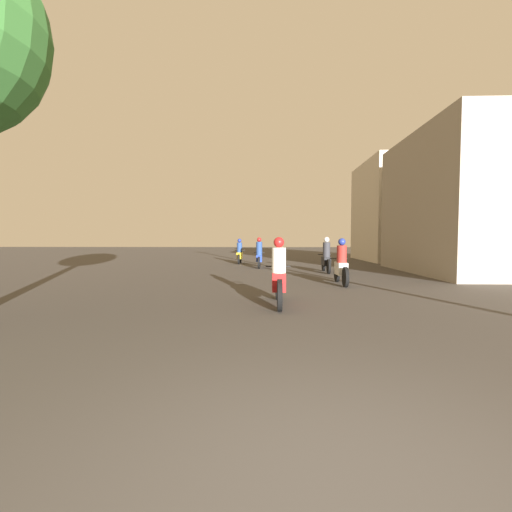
{
  "coord_description": "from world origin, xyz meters",
  "views": [
    {
      "loc": [
        -0.47,
        -1.76,
        1.53
      ],
      "look_at": [
        -1.1,
        16.23,
        0.61
      ],
      "focal_mm": 24.0,
      "sensor_mm": 36.0,
      "label": 1
    }
  ],
  "objects_px": {
    "motorcycle_white": "(341,266)",
    "building_right_far": "(395,212)",
    "motorcycle_black": "(326,258)",
    "motorcycle_blue": "(259,255)",
    "motorcycle_red": "(279,278)",
    "building_right_near": "(477,203)",
    "motorcycle_yellow": "(240,254)"
  },
  "relations": [
    {
      "from": "motorcycle_yellow",
      "to": "motorcycle_black",
      "type": "bearing_deg",
      "value": -52.18
    },
    {
      "from": "motorcycle_red",
      "to": "building_right_near",
      "type": "xyz_separation_m",
      "value": [
        8.98,
        7.69,
        2.46
      ]
    },
    {
      "from": "motorcycle_blue",
      "to": "building_right_near",
      "type": "relative_size",
      "value": 0.26
    },
    {
      "from": "motorcycle_red",
      "to": "motorcycle_blue",
      "type": "distance_m",
      "value": 10.3
    },
    {
      "from": "motorcycle_red",
      "to": "building_right_far",
      "type": "xyz_separation_m",
      "value": [
        8.68,
        16.55,
        2.78
      ]
    },
    {
      "from": "motorcycle_white",
      "to": "building_right_near",
      "type": "distance_m",
      "value": 8.29
    },
    {
      "from": "motorcycle_red",
      "to": "building_right_near",
      "type": "distance_m",
      "value": 12.08
    },
    {
      "from": "motorcycle_yellow",
      "to": "building_right_far",
      "type": "height_order",
      "value": "building_right_far"
    },
    {
      "from": "motorcycle_red",
      "to": "motorcycle_black",
      "type": "bearing_deg",
      "value": 76.27
    },
    {
      "from": "motorcycle_black",
      "to": "motorcycle_blue",
      "type": "xyz_separation_m",
      "value": [
        -3.1,
        2.57,
        0.01
      ]
    },
    {
      "from": "motorcycle_black",
      "to": "building_right_near",
      "type": "height_order",
      "value": "building_right_near"
    },
    {
      "from": "motorcycle_black",
      "to": "motorcycle_yellow",
      "type": "relative_size",
      "value": 1.06
    },
    {
      "from": "motorcycle_white",
      "to": "motorcycle_red",
      "type": "bearing_deg",
      "value": -122.26
    },
    {
      "from": "motorcycle_red",
      "to": "motorcycle_black",
      "type": "xyz_separation_m",
      "value": [
        2.39,
        7.71,
        0.0
      ]
    },
    {
      "from": "motorcycle_white",
      "to": "motorcycle_blue",
      "type": "bearing_deg",
      "value": 112.54
    },
    {
      "from": "motorcycle_yellow",
      "to": "building_right_near",
      "type": "relative_size",
      "value": 0.24
    },
    {
      "from": "building_right_near",
      "to": "building_right_far",
      "type": "height_order",
      "value": "building_right_far"
    },
    {
      "from": "motorcycle_black",
      "to": "motorcycle_blue",
      "type": "height_order",
      "value": "motorcycle_black"
    },
    {
      "from": "motorcycle_black",
      "to": "motorcycle_blue",
      "type": "relative_size",
      "value": 1.01
    },
    {
      "from": "motorcycle_white",
      "to": "motorcycle_blue",
      "type": "height_order",
      "value": "motorcycle_blue"
    },
    {
      "from": "motorcycle_red",
      "to": "motorcycle_yellow",
      "type": "distance_m",
      "value": 13.29
    },
    {
      "from": "motorcycle_white",
      "to": "building_right_far",
      "type": "bearing_deg",
      "value": 62.34
    },
    {
      "from": "motorcycle_yellow",
      "to": "building_right_near",
      "type": "bearing_deg",
      "value": -27.47
    },
    {
      "from": "motorcycle_yellow",
      "to": "building_right_far",
      "type": "distance_m",
      "value": 11.55
    },
    {
      "from": "motorcycle_blue",
      "to": "motorcycle_red",
      "type": "bearing_deg",
      "value": -79.02
    },
    {
      "from": "motorcycle_black",
      "to": "motorcycle_white",
      "type": "bearing_deg",
      "value": -83.46
    },
    {
      "from": "building_right_near",
      "to": "building_right_far",
      "type": "xyz_separation_m",
      "value": [
        -0.3,
        8.86,
        0.33
      ]
    },
    {
      "from": "motorcycle_black",
      "to": "motorcycle_blue",
      "type": "bearing_deg",
      "value": 149.58
    },
    {
      "from": "motorcycle_white",
      "to": "building_right_near",
      "type": "height_order",
      "value": "building_right_near"
    },
    {
      "from": "building_right_near",
      "to": "building_right_far",
      "type": "bearing_deg",
      "value": 91.97
    },
    {
      "from": "motorcycle_blue",
      "to": "building_right_far",
      "type": "relative_size",
      "value": 0.29
    },
    {
      "from": "motorcycle_black",
      "to": "building_right_near",
      "type": "xyz_separation_m",
      "value": [
        6.59,
        -0.02,
        2.45
      ]
    }
  ]
}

